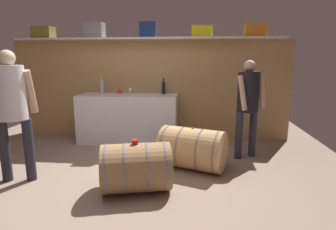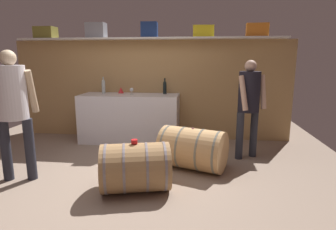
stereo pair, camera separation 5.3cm
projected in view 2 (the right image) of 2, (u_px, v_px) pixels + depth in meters
ground_plane at (131, 167)px, 4.19m from camera, size 6.69×7.68×0.02m
back_wall_panel at (150, 90)px, 5.63m from camera, size 5.49×0.10×1.94m
high_shelf_board at (148, 39)px, 5.28m from camera, size 5.05×0.40×0.03m
toolcase_olive at (46, 33)px, 5.49m from camera, size 0.39×0.28×0.22m
toolcase_grey at (96, 31)px, 5.37m from camera, size 0.36×0.24×0.28m
toolcase_navy at (149, 30)px, 5.25m from camera, size 0.32×0.28×0.28m
toolcase_yellow at (203, 31)px, 5.14m from camera, size 0.39×0.22×0.21m
toolcase_orange at (257, 30)px, 5.03m from camera, size 0.40×0.27×0.23m
work_cabinet at (130, 118)px, 5.38m from camera, size 1.86×0.67×0.91m
wine_bottle_clear at (103, 86)px, 5.44m from camera, size 0.07×0.07×0.32m
wine_bottle_dark at (165, 87)px, 5.37m from camera, size 0.07×0.07×0.30m
wine_glass at (132, 90)px, 5.31m from camera, size 0.07×0.07×0.13m
red_funnel at (121, 90)px, 5.51m from camera, size 0.11×0.11×0.11m
wine_barrel_near at (135, 167)px, 3.37m from camera, size 0.93×0.77×0.60m
wine_barrel_far at (193, 149)px, 4.05m from camera, size 1.06×0.87×0.61m
tasting_cup at (134, 142)px, 3.30m from camera, size 0.08×0.08×0.05m
winemaker_pouring at (249, 99)px, 4.38m from camera, size 0.49×0.46×1.56m
visitor_tasting at (13, 102)px, 3.55m from camera, size 0.53×0.45×1.69m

